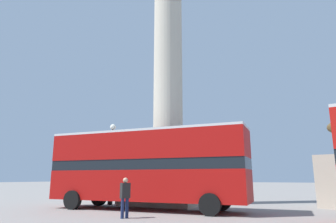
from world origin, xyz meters
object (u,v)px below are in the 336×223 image
at_px(monument_column, 168,63).
at_px(street_lamp, 112,162).
at_px(pedestrian_near_lamp, 125,195).
at_px(bus_a, 146,166).

height_order(monument_column, street_lamp, monument_column).
distance_m(monument_column, pedestrian_near_lamp, 11.22).
bearing_deg(bus_a, monument_column, 93.49).
height_order(street_lamp, pedestrian_near_lamp, street_lamp).
height_order(monument_column, pedestrian_near_lamp, monument_column).
bearing_deg(bus_a, street_lamp, 150.60).
relative_size(monument_column, street_lamp, 4.71).
relative_size(bus_a, street_lamp, 2.14).
xyz_separation_m(monument_column, bus_a, (0.54, -3.66, -7.38)).
distance_m(street_lamp, pedestrian_near_lamp, 6.87).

